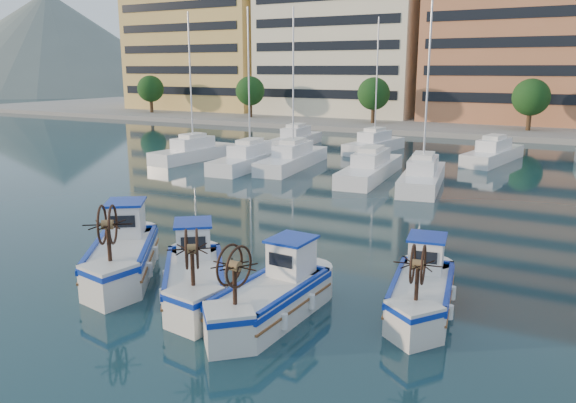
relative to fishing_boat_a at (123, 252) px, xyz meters
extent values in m
plane|color=#1B4047|center=(4.16, -0.53, -0.86)|extent=(300.00, 300.00, 0.00)
cube|color=gray|center=(4.16, 66.47, -0.56)|extent=(180.00, 40.00, 0.60)
cube|color=#E2B660|center=(-43.84, 64.47, 11.74)|extent=(24.00, 14.00, 24.00)
cube|color=black|center=(-43.84, 57.47, 11.74)|extent=(22.08, 0.12, 21.60)
cube|color=#F1E6C0|center=(-18.84, 64.47, 10.24)|extent=(23.00, 14.00, 21.00)
cube|color=black|center=(-18.84, 57.47, 10.24)|extent=(21.16, 0.12, 18.90)
cube|color=#BD7349|center=(5.16, 64.47, 12.24)|extent=(22.00, 14.00, 25.00)
cube|color=black|center=(5.16, 57.47, 12.24)|extent=(20.24, 0.12, 22.50)
cylinder|color=#3F2B19|center=(-45.84, 52.97, 0.64)|extent=(0.50, 0.50, 3.00)
sphere|color=#1B4719|center=(-45.84, 52.97, 3.34)|extent=(4.00, 4.00, 4.00)
cylinder|color=#3F2B19|center=(-27.84, 52.97, 0.64)|extent=(0.50, 0.50, 3.00)
sphere|color=#1B4719|center=(-27.84, 52.97, 3.34)|extent=(4.00, 4.00, 4.00)
cylinder|color=#3F2B19|center=(-9.84, 52.97, 0.64)|extent=(0.50, 0.50, 3.00)
sphere|color=#1B4719|center=(-9.84, 52.97, 3.34)|extent=(4.00, 4.00, 4.00)
cylinder|color=#3F2B19|center=(8.16, 52.97, 0.64)|extent=(0.50, 0.50, 3.00)
sphere|color=#1B4719|center=(8.16, 52.97, 3.34)|extent=(4.00, 4.00, 4.00)
cone|color=slate|center=(-135.84, 109.47, -0.86)|extent=(180.00, 180.00, 60.00)
cube|color=white|center=(-13.86, 22.00, -0.36)|extent=(2.89, 8.18, 1.00)
cylinder|color=silver|center=(-13.86, 22.00, 5.14)|extent=(0.12, 0.12, 11.00)
cube|color=white|center=(-7.94, 21.20, -0.36)|extent=(2.86, 9.35, 1.00)
cylinder|color=silver|center=(-7.94, 21.20, 5.14)|extent=(0.12, 0.12, 11.00)
cube|color=white|center=(-5.16, 22.84, -0.36)|extent=(3.33, 10.09, 1.00)
cylinder|color=silver|center=(-5.16, 22.84, 5.14)|extent=(0.12, 0.12, 11.00)
cube|color=white|center=(1.47, 21.58, -0.36)|extent=(3.08, 9.92, 1.00)
cube|color=white|center=(5.33, 20.35, -0.36)|extent=(3.53, 8.54, 1.00)
cylinder|color=silver|center=(5.33, 20.35, 5.14)|extent=(0.12, 0.12, 11.00)
cube|color=white|center=(-10.35, 33.22, -0.36)|extent=(3.11, 8.94, 1.00)
cube|color=white|center=(-2.53, 33.36, -0.36)|extent=(3.22, 8.13, 1.00)
cylinder|color=silver|center=(-2.53, 33.36, 5.14)|extent=(0.12, 0.12, 11.00)
cube|color=white|center=(7.68, 32.56, -0.36)|extent=(3.64, 9.04, 1.00)
cube|color=silver|center=(0.09, -0.13, -0.28)|extent=(4.25, 4.90, 1.15)
cube|color=#0C2A9C|center=(0.09, -0.13, 0.16)|extent=(4.37, 5.05, 0.18)
cube|color=#1A82CC|center=(0.09, -0.13, 0.09)|extent=(3.63, 4.28, 0.07)
cube|color=white|center=(-0.66, 0.95, 0.90)|extent=(1.80, 1.86, 1.21)
cube|color=#0C2A9C|center=(-0.66, 0.95, 1.55)|extent=(2.03, 2.09, 0.09)
cylinder|color=#331E14|center=(1.22, -1.75, 0.93)|extent=(0.13, 0.13, 1.27)
cylinder|color=brown|center=(1.22, -1.75, 1.61)|extent=(0.46, 0.45, 0.31)
torus|color=#331E14|center=(1.08, -1.84, 1.61)|extent=(0.80, 1.10, 1.28)
torus|color=#331E14|center=(1.35, -1.65, 1.61)|extent=(0.80, 1.10, 1.28)
cube|color=silver|center=(3.59, -0.50, -0.33)|extent=(3.99, 4.45, 1.05)
cube|color=#0C2A9C|center=(3.59, -0.50, 0.07)|extent=(4.11, 4.58, 0.16)
cube|color=#1A82CC|center=(3.59, -0.50, 0.01)|extent=(3.42, 3.87, 0.06)
cube|color=white|center=(2.86, 0.46, 0.75)|extent=(1.67, 1.71, 1.10)
cube|color=#0C2A9C|center=(2.86, 0.46, 1.35)|extent=(1.88, 1.92, 0.08)
cylinder|color=#331E14|center=(4.68, -1.94, 0.78)|extent=(0.12, 0.12, 1.16)
cylinder|color=brown|center=(4.68, -1.94, 1.40)|extent=(0.43, 0.42, 0.28)
torus|color=#331E14|center=(4.56, -2.03, 1.40)|extent=(0.77, 0.98, 1.17)
torus|color=#331E14|center=(4.80, -1.85, 1.40)|extent=(0.77, 0.98, 1.17)
cube|color=silver|center=(6.54, -0.67, -0.34)|extent=(1.96, 4.21, 1.03)
cube|color=#0C2A9C|center=(6.54, -0.67, 0.05)|extent=(2.02, 4.34, 0.16)
cube|color=#1A82CC|center=(6.54, -0.67, -0.01)|extent=(1.55, 3.78, 0.06)
cube|color=white|center=(6.60, 0.51, 0.72)|extent=(1.14, 1.33, 1.08)
cube|color=#0C2A9C|center=(6.60, 0.51, 1.31)|extent=(1.29, 1.48, 0.08)
cylinder|color=#331E14|center=(6.46, -2.44, 0.75)|extent=(0.12, 0.12, 1.14)
cylinder|color=brown|center=(6.46, -2.44, 1.36)|extent=(0.33, 0.29, 0.28)
torus|color=#331E14|center=(6.31, -2.43, 1.36)|extent=(0.12, 1.15, 1.15)
torus|color=#331E14|center=(6.61, -2.44, 1.36)|extent=(0.12, 1.15, 1.15)
cube|color=silver|center=(10.32, 1.92, -0.36)|extent=(2.33, 4.17, 0.99)
cube|color=#0C2A9C|center=(10.32, 1.92, 0.01)|extent=(2.40, 4.29, 0.15)
cube|color=#1A82CC|center=(10.32, 1.92, -0.05)|extent=(1.89, 3.72, 0.06)
cube|color=white|center=(10.13, 3.03, 0.65)|extent=(1.22, 1.38, 1.03)
cube|color=#0C2A9C|center=(10.13, 3.03, 1.21)|extent=(1.38, 1.54, 0.08)
cylinder|color=#331E14|center=(10.60, 0.26, 0.67)|extent=(0.11, 0.11, 1.09)
cylinder|color=brown|center=(10.60, 0.26, 1.26)|extent=(0.34, 0.31, 0.26)
torus|color=#331E14|center=(10.46, 0.24, 1.26)|extent=(0.25, 1.09, 1.10)
torus|color=#331E14|center=(10.74, 0.28, 1.26)|extent=(0.25, 1.09, 1.10)
camera|label=1|loc=(14.33, -14.02, 6.42)|focal=35.00mm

